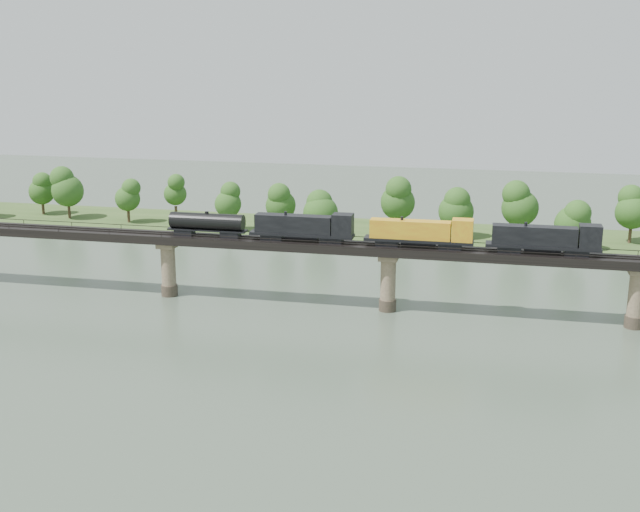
# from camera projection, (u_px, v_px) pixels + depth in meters

# --- Properties ---
(ground) EXTENTS (400.00, 400.00, 0.00)m
(ground) POSITION_uv_depth(u_px,v_px,m) (357.00, 378.00, 109.45)
(ground) COLOR #384637
(ground) RESTS_ON ground
(far_bank) EXTENTS (300.00, 24.00, 1.60)m
(far_bank) POSITION_uv_depth(u_px,v_px,m) (419.00, 235.00, 189.54)
(far_bank) COLOR #30491D
(far_bank) RESTS_ON ground
(bridge) EXTENTS (236.00, 30.00, 11.50)m
(bridge) POSITION_uv_depth(u_px,v_px,m) (388.00, 280.00, 136.41)
(bridge) COLOR #473A2D
(bridge) RESTS_ON ground
(bridge_superstructure) EXTENTS (220.00, 4.90, 0.75)m
(bridge_superstructure) POSITION_uv_depth(u_px,v_px,m) (389.00, 244.00, 134.81)
(bridge_superstructure) COLOR black
(bridge_superstructure) RESTS_ON bridge
(far_treeline) EXTENTS (289.06, 17.54, 13.60)m
(far_treeline) POSITION_uv_depth(u_px,v_px,m) (383.00, 204.00, 185.00)
(far_treeline) COLOR #382619
(far_treeline) RESTS_ON far_bank
(freight_train) EXTENTS (73.50, 2.86, 5.06)m
(freight_train) POSITION_uv_depth(u_px,v_px,m) (380.00, 231.00, 134.60)
(freight_train) COLOR black
(freight_train) RESTS_ON bridge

